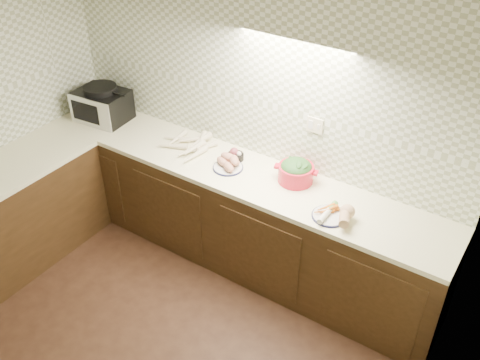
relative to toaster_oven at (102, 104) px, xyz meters
The scene contains 8 objects.
room 2.17m from the toaster_oven, 46.69° to the right, with size 3.60×3.60×2.60m.
counter 1.28m from the toaster_oven, 48.13° to the right, with size 3.60×3.60×0.90m.
toaster_oven is the anchor object (origin of this frame).
parsnip_pile 1.04m from the toaster_oven, ahead, with size 0.43×0.45×0.08m.
sweet_potato_plate 1.42m from the toaster_oven, ahead, with size 0.25×0.24×0.11m.
onion_bowl 1.39m from the toaster_oven, ahead, with size 0.14×0.14×0.10m.
dutch_oven 1.94m from the toaster_oven, ahead, with size 0.34×0.33×0.19m.
veg_plate 2.41m from the toaster_oven, ahead, with size 0.31×0.30×0.12m.
Camera 1 is at (2.01, -1.41, 3.25)m, focal length 40.00 mm.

